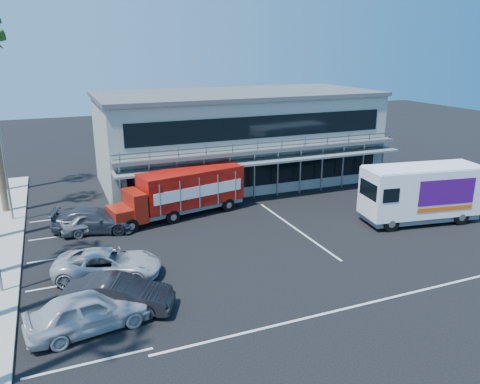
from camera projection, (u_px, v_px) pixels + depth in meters
name	position (u px, v px, depth m)	size (l,w,h in m)	color
ground	(290.00, 252.00, 25.49)	(120.00, 120.00, 0.00)	black
building	(238.00, 137.00, 38.71)	(22.40, 12.00, 7.30)	gray
light_pole_far	(3.00, 153.00, 28.73)	(0.50, 0.25, 8.09)	gray
red_truck	(183.00, 191.00, 30.65)	(9.29, 3.96, 3.05)	maroon
white_van	(421.00, 193.00, 29.52)	(7.76, 3.67, 3.65)	white
parked_car_a	(88.00, 311.00, 18.31)	(1.91, 4.75, 1.62)	#B6BABE
parked_car_b	(118.00, 295.00, 19.61)	(1.60, 4.58, 1.51)	black
parked_car_c	(108.00, 264.00, 22.54)	(2.33, 5.06, 1.41)	#BBBBBE
parked_car_d	(94.00, 220.00, 28.24)	(2.01, 4.95, 1.44)	#2C323B
parked_car_e	(94.00, 221.00, 28.21)	(1.61, 3.99, 1.36)	slate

